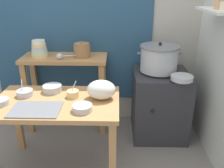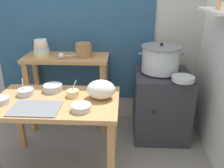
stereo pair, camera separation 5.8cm
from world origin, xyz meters
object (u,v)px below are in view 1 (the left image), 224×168
Objects in this scene: prep_bowl_2 at (52,88)px; prep_bowl_4 at (1,101)px; steamer_pot at (159,58)px; plastic_bag at (101,90)px; prep_table at (57,112)px; prep_bowl_1 at (82,108)px; prep_bowl_0 at (73,93)px; stove_block at (159,104)px; clay_pot at (82,50)px; wide_pan at (182,78)px; bowl_stack_enamel at (39,49)px; ladle at (60,56)px; serving_tray at (36,109)px; prep_bowl_3 at (25,93)px; back_shelf_table at (66,75)px.

prep_bowl_2 reaches higher than prep_bowl_4.
steamer_pot is 1.84× the size of plastic_bag.
prep_table is 0.34m from prep_bowl_1.
prep_bowl_0 reaches higher than prep_bowl_2.
plastic_bag reaches higher than stove_block.
clay_pot is at bearing 171.63° from stove_block.
bowl_stack_enamel is at bearing 166.13° from wide_pan.
bowl_stack_enamel is at bearing 123.17° from prep_bowl_1.
ladle is 1.83× the size of prep_bowl_4.
prep_table is 1.24m from wide_pan.
steamer_pot reaches higher than serving_tray.
bowl_stack_enamel is 0.28m from ladle.
stove_block is 4.40× the size of prep_bowl_2.
plastic_bag is at bearing -50.68° from ladle.
prep_bowl_0 reaches higher than prep_bowl_1.
prep_bowl_3 reaches higher than wide_pan.
wide_pan is at bearing -54.78° from steamer_pot.
back_shelf_table reaches higher than plastic_bag.
steamer_pot is 1.33m from bowl_stack_enamel.
plastic_bag is 0.84m from wide_pan.
prep_bowl_1 reaches higher than serving_tray.
bowl_stack_enamel is 0.86m from prep_bowl_4.
prep_bowl_3 is at bearing -123.91° from clay_pot.
prep_bowl_0 reaches higher than serving_tray.
back_shelf_table is 0.56m from prep_bowl_2.
clay_pot is (-0.84, 0.11, 0.05)m from steamer_pot.
ladle reaches higher than serving_tray.
clay_pot reaches higher than prep_bowl_2.
clay_pot is 0.47× the size of serving_tray.
wide_pan reaches higher than serving_tray.
prep_bowl_2 is (0.05, 0.36, 0.03)m from serving_tray.
stove_block is 1.16m from prep_bowl_1.
serving_tray is 0.36m from prep_bowl_2.
clay_pot is at bearing 54.66° from prep_bowl_4.
back_shelf_table is 1.23× the size of stove_block.
back_shelf_table is at bearing 70.33° from prep_bowl_3.
prep_table is 1.21m from stove_block.
back_shelf_table is at bearing -180.00° from clay_pot.
clay_pot reaches higher than serving_tray.
clay_pot is 1.23× the size of prep_bowl_3.
clay_pot is 1.19× the size of prep_bowl_0.
ladle is 0.64× the size of serving_tray.
steamer_pot is 1.41m from prep_bowl_3.
ladle is 1.00× the size of plastic_bag.
stove_block is 4.10× the size of bowl_stack_enamel.
plastic_bag is at bearing 58.96° from prep_bowl_1.
prep_bowl_2 reaches higher than stove_block.
prep_bowl_2 is 0.46m from prep_bowl_4.
prep_bowl_0 reaches higher than prep_bowl_4.
prep_bowl_2 is (-1.25, -0.18, -0.05)m from wide_pan.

